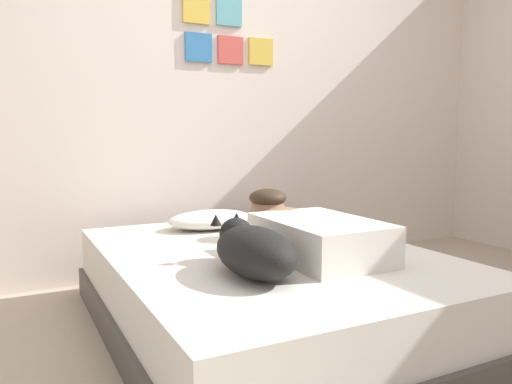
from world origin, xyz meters
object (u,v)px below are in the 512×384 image
at_px(person_lying, 304,230).
at_px(bed, 266,291).
at_px(cell_phone, 315,270).
at_px(pillow, 211,219).
at_px(coffee_cup, 266,227).
at_px(dog, 252,249).

bearing_deg(person_lying, bed, 144.76).
xyz_separation_m(bed, cell_phone, (0.01, -0.42, 0.21)).
distance_m(pillow, person_lying, 0.77).
xyz_separation_m(coffee_cup, cell_phone, (-0.18, -0.77, -0.03)).
bearing_deg(dog, bed, 54.55).
relative_size(bed, dog, 3.46).
distance_m(bed, cell_phone, 0.46).
bearing_deg(bed, coffee_cup, 61.82).
bearing_deg(cell_phone, person_lying, 65.53).
height_order(dog, cell_phone, dog).
bearing_deg(dog, pillow, 77.51).
bearing_deg(bed, dog, -125.45).
relative_size(person_lying, cell_phone, 6.57).
xyz_separation_m(person_lying, coffee_cup, (0.04, 0.46, -0.07)).
distance_m(coffee_cup, cell_phone, 0.80).
xyz_separation_m(pillow, person_lying, (0.17, -0.75, 0.05)).
bearing_deg(coffee_cup, dog, -121.88).
bearing_deg(coffee_cup, bed, -118.18).
relative_size(pillow, person_lying, 0.57).
bearing_deg(cell_phone, pillow, 91.80).
bearing_deg(cell_phone, dog, 164.12).
distance_m(person_lying, dog, 0.46).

